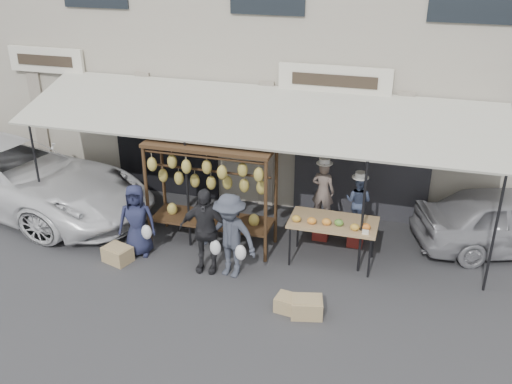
% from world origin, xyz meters
% --- Properties ---
extents(ground_plane, '(90.00, 90.00, 0.00)m').
position_xyz_m(ground_plane, '(0.00, 0.00, 0.00)').
color(ground_plane, '#2D2D30').
extents(shophouse, '(24.00, 6.15, 7.30)m').
position_xyz_m(shophouse, '(-0.00, 6.50, 3.65)').
color(shophouse, '#A6A18F').
rests_on(shophouse, ground_plane).
extents(awning, '(10.00, 2.35, 2.92)m').
position_xyz_m(awning, '(0.01, 2.28, 2.57)').
color(awning, '#BBBAAC').
rests_on(awning, ground_plane).
extents(banana_rack, '(2.60, 0.90, 2.24)m').
position_xyz_m(banana_rack, '(-0.58, 1.34, 1.56)').
color(banana_rack, '#332112').
rests_on(banana_rack, ground_plane).
extents(produce_table, '(1.70, 0.90, 1.04)m').
position_xyz_m(produce_table, '(1.94, 1.31, 0.87)').
color(produce_table, '#9D7B57').
rests_on(produce_table, ground_plane).
extents(vendor_left, '(0.51, 0.37, 1.31)m').
position_xyz_m(vendor_left, '(1.57, 2.22, 1.11)').
color(vendor_left, '#6E5F57').
rests_on(vendor_left, stool_left).
extents(vendor_right, '(0.65, 0.56, 1.14)m').
position_xyz_m(vendor_right, '(2.31, 2.13, 1.01)').
color(vendor_right, '#333F5B').
rests_on(vendor_right, stool_right).
extents(customer_left, '(0.84, 0.67, 1.51)m').
position_xyz_m(customer_left, '(-1.87, 0.57, 0.76)').
color(customer_left, '#202441').
rests_on(customer_left, ground_plane).
extents(customer_mid, '(1.05, 0.53, 1.72)m').
position_xyz_m(customer_mid, '(-0.35, 0.39, 0.86)').
color(customer_mid, '#242427').
rests_on(customer_mid, ground_plane).
extents(customer_right, '(1.19, 0.81, 1.69)m').
position_xyz_m(customer_right, '(0.17, 0.34, 0.84)').
color(customer_right, '#393D49').
rests_on(customer_right, ground_plane).
extents(stool_left, '(0.41, 0.41, 0.45)m').
position_xyz_m(stool_left, '(1.57, 2.22, 0.23)').
color(stool_left, maroon).
rests_on(stool_left, ground_plane).
extents(stool_right, '(0.38, 0.38, 0.45)m').
position_xyz_m(stool_right, '(2.31, 2.13, 0.22)').
color(stool_right, maroon).
rests_on(stool_right, ground_plane).
extents(crate_near_a, '(0.50, 0.41, 0.27)m').
position_xyz_m(crate_near_a, '(1.50, -0.45, 0.14)').
color(crate_near_a, tan).
rests_on(crate_near_a, ground_plane).
extents(crate_near_b, '(0.61, 0.52, 0.32)m').
position_xyz_m(crate_near_b, '(1.82, -0.49, 0.16)').
color(crate_near_b, tan).
rests_on(crate_near_b, ground_plane).
extents(crate_far, '(0.62, 0.54, 0.32)m').
position_xyz_m(crate_far, '(-2.15, 0.16, 0.16)').
color(crate_far, tan).
rests_on(crate_far, ground_plane).
extents(van, '(5.81, 3.61, 2.25)m').
position_xyz_m(van, '(-6.02, 1.94, 1.12)').
color(van, white).
rests_on(van, ground_plane).
extents(sedan, '(4.17, 2.73, 1.32)m').
position_xyz_m(sedan, '(5.36, 2.87, 0.66)').
color(sedan, '#98979C').
rests_on(sedan, ground_plane).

